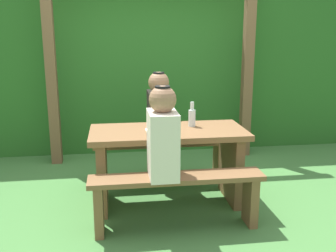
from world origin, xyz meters
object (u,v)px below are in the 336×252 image
bench_near (177,191)px  person_black_coat (159,110)px  cell_phone (171,129)px  bench_far (161,153)px  drinking_glass (156,122)px  bottle_left (192,117)px  person_white_shirt (163,136)px  picnic_table (168,153)px

bench_near → person_black_coat: (-0.02, 1.00, 0.46)m
bench_near → cell_phone: (0.03, 0.49, 0.39)m
bench_far → drinking_glass: size_ratio=14.62×
drinking_glass → cell_phone: drinking_glass is taller
bench_far → bottle_left: (0.24, -0.40, 0.47)m
bench_near → drinking_glass: bearing=99.0°
person_black_coat → person_white_shirt: bearing=-95.0°
drinking_glass → bottle_left: size_ratio=0.42×
bench_near → bottle_left: (0.24, 0.60, 0.47)m
bench_near → person_black_coat: 1.10m
person_black_coat → drinking_glass: 0.41m
person_black_coat → bottle_left: person_black_coat is taller
bottle_left → person_black_coat: bearing=123.5°
cell_phone → bench_far: bearing=84.5°
drinking_glass → picnic_table: bearing=-46.0°
person_black_coat → drinking_glass: person_black_coat is taller
bench_far → bottle_left: size_ratio=6.08×
bench_far → person_black_coat: bearing=-172.1°
bench_near → person_black_coat: bearing=91.4°
person_black_coat → cell_phone: (0.05, -0.51, -0.08)m
bench_far → cell_phone: size_ratio=10.00×
bench_far → person_white_shirt: bearing=-96.4°
picnic_table → bench_near: picnic_table is taller
bench_far → person_black_coat: (-0.02, -0.00, 0.46)m
bench_near → person_white_shirt: person_white_shirt is taller
picnic_table → drinking_glass: size_ratio=14.62×
person_white_shirt → bottle_left: bearing=59.7°
person_black_coat → drinking_glass: bearing=-100.1°
bench_far → bottle_left: bottle_left is taller
bench_far → person_white_shirt: 1.11m
picnic_table → bench_near: bearing=-90.0°
picnic_table → person_black_coat: bearing=92.7°
person_white_shirt → drinking_glass: (0.02, 0.60, -0.03)m
picnic_table → bottle_left: 0.41m
person_black_coat → bottle_left: (0.26, -0.40, 0.01)m
bench_far → person_black_coat: person_black_coat is taller
bench_near → bench_far: (0.00, 1.01, 0.00)m
picnic_table → cell_phone: cell_phone is taller
picnic_table → bench_far: (0.00, 0.50, -0.16)m
picnic_table → drinking_glass: (-0.10, 0.10, 0.27)m
bottle_left → cell_phone: bearing=-151.9°
person_white_shirt → drinking_glass: 0.60m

